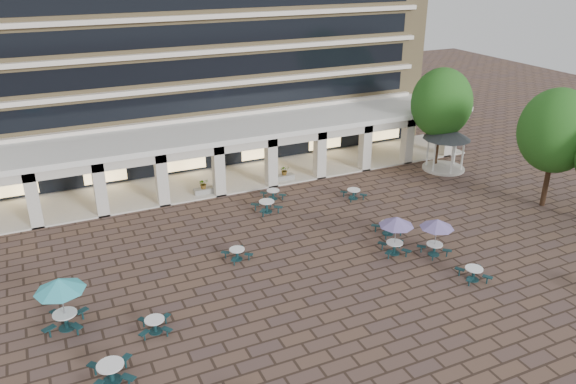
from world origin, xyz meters
name	(u,v)px	position (x,y,z in m)	size (l,w,h in m)	color
ground	(322,266)	(0.00, 0.00, 0.00)	(120.00, 120.00, 0.00)	brown
apartment_building	(189,4)	(0.00, 25.47, 12.60)	(40.00, 15.50, 25.20)	tan
retail_arcade	(234,144)	(0.00, 14.80, 3.00)	(42.00, 6.60, 4.40)	white
picnic_table_0	(111,371)	(-12.57, -4.68, 0.52)	(2.03, 2.03, 0.87)	#133539
picnic_table_2	(474,273)	(6.93, -4.85, 0.44)	(1.89, 1.89, 0.74)	#133539
picnic_table_4	(60,287)	(-14.00, 0.00, 2.35)	(2.40, 2.40, 2.77)	#133539
picnic_table_5	(155,324)	(-10.16, -2.09, 0.43)	(1.79, 1.79, 0.72)	#133539
picnic_table_6	(396,223)	(4.65, -0.54, 2.07)	(2.11, 2.11, 2.43)	#133539
picnic_table_7	(388,227)	(5.78, 1.78, 0.47)	(1.78, 1.78, 0.79)	#133539
picnic_table_8	(237,253)	(-4.22, 2.78, 0.41)	(1.73, 1.73, 0.69)	#133539
picnic_table_9	(267,205)	(-0.07, 8.14, 0.49)	(1.93, 1.93, 0.81)	#133539
picnic_table_10	(354,193)	(6.65, 7.57, 0.43)	(1.63, 1.63, 0.72)	#133539
picnic_table_11	(437,225)	(6.74, -1.67, 2.00)	(2.04, 2.04, 2.35)	#133539
picnic_table_13	(273,194)	(1.22, 10.00, 0.42)	(1.68, 1.68, 0.70)	#133539
gazebo	(447,138)	(16.65, 9.68, 2.75)	(3.92, 3.92, 3.65)	beige
tree_east_a	(557,131)	(18.43, 0.87, 5.57)	(5.11, 5.11, 8.52)	#392417
tree_east_c	(442,103)	(16.64, 10.77, 5.42)	(4.98, 4.98, 8.29)	#392417
planter_left	(204,188)	(-3.18, 12.90, 0.53)	(1.50, 0.72, 1.29)	gray
planter_right	(285,174)	(3.48, 12.90, 0.53)	(1.50, 0.73, 1.29)	gray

